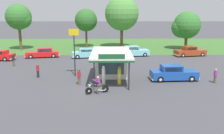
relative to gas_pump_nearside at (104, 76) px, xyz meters
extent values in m
plane|color=#424247|center=(-0.87, -1.35, -0.88)|extent=(300.00, 300.00, 0.00)
cube|color=#3D6B2D|center=(-0.87, 28.65, -0.88)|extent=(120.00, 24.00, 0.01)
cube|color=silver|center=(0.79, 3.62, 0.56)|extent=(3.42, 3.58, 2.88)
cube|color=#384C56|center=(0.79, 1.84, 0.62)|extent=(2.74, 0.05, 1.84)
cube|color=silver|center=(0.79, 1.79, 2.08)|extent=(4.12, 7.75, 0.16)
cube|color=#195128|center=(0.79, 1.79, 1.90)|extent=(4.12, 7.75, 0.18)
cube|color=#195128|center=(0.79, -2.06, 2.38)|extent=(2.40, 0.08, 0.44)
cylinder|color=black|center=(2.40, -1.69, 0.56)|extent=(0.12, 0.12, 2.88)
cylinder|color=black|center=(-0.83, -1.69, 0.56)|extent=(0.12, 0.12, 2.88)
cube|color=slate|center=(0.00, 0.00, -0.83)|extent=(0.44, 0.44, 0.10)
cylinder|color=silver|center=(0.00, 0.00, 0.00)|extent=(0.34, 0.34, 1.56)
cube|color=white|center=(0.00, -0.18, 0.08)|extent=(0.22, 0.02, 0.28)
sphere|color=white|center=(0.00, 0.00, 0.92)|extent=(0.26, 0.26, 0.26)
cube|color=slate|center=(1.57, 0.00, -0.83)|extent=(0.44, 0.44, 0.10)
cylinder|color=yellow|center=(1.57, 0.00, -0.02)|extent=(0.34, 0.34, 1.52)
cube|color=white|center=(1.57, -0.18, 0.06)|extent=(0.22, 0.02, 0.28)
sphere|color=#EACC4C|center=(1.57, 0.00, 0.88)|extent=(0.26, 0.26, 0.26)
cylinder|color=black|center=(-1.26, -2.87, -0.56)|extent=(0.64, 0.32, 0.64)
cylinder|color=silver|center=(-1.26, -2.87, -0.56)|extent=(0.19, 0.17, 0.16)
cylinder|color=black|center=(0.21, -2.33, -0.56)|extent=(0.64, 0.32, 0.64)
cylinder|color=silver|center=(0.21, -2.33, -0.56)|extent=(0.19, 0.17, 0.16)
ellipsoid|color=black|center=(-0.62, -2.64, -0.10)|extent=(0.61, 0.42, 0.24)
cube|color=#59595E|center=(-0.57, -2.62, -0.46)|extent=(0.50, 0.38, 0.36)
cube|color=black|center=(-0.29, -2.51, -0.16)|extent=(0.54, 0.41, 0.10)
cylinder|color=silver|center=(-1.16, -2.84, -0.28)|extent=(0.37, 0.19, 0.71)
cylinder|color=silver|center=(-1.05, -2.79, 0.10)|extent=(0.28, 0.67, 0.04)
sphere|color=silver|center=(-1.14, -2.83, -0.06)|extent=(0.16, 0.16, 0.16)
cube|color=black|center=(0.16, -2.35, -0.44)|extent=(0.48, 0.32, 0.12)
cylinder|color=silver|center=(-0.15, -2.61, -0.60)|extent=(0.69, 0.32, 0.18)
cube|color=brown|center=(-0.36, -2.54, -0.10)|extent=(0.49, 0.46, 0.14)
cylinder|color=brown|center=(-0.49, -2.76, -0.50)|extent=(0.19, 0.26, 0.56)
cylinder|color=brown|center=(-0.60, -2.46, -0.50)|extent=(0.19, 0.26, 0.56)
cylinder|color=#8C338C|center=(-0.39, -2.55, 0.21)|extent=(0.50, 0.44, 0.60)
sphere|color=tan|center=(-0.45, -2.57, 0.59)|extent=(0.22, 0.22, 0.22)
cylinder|color=#8C338C|center=(-0.55, -2.82, 0.30)|extent=(0.53, 0.27, 0.31)
cylinder|color=#8C338C|center=(-0.69, -2.45, 0.30)|extent=(0.53, 0.27, 0.31)
cube|color=#19479E|center=(7.48, 1.60, -0.28)|extent=(4.97, 2.08, 0.85)
cube|color=#19479E|center=(7.18, 1.58, 0.45)|extent=(2.20, 1.71, 0.61)
cube|color=#283847|center=(8.22, 1.64, 0.45)|extent=(0.12, 1.41, 0.49)
cube|color=#283847|center=(7.14, 2.36, 0.45)|extent=(1.80, 0.13, 0.47)
cube|color=#283847|center=(7.23, 0.80, 0.45)|extent=(1.80, 0.13, 0.47)
cube|color=silver|center=(9.94, 1.74, -0.58)|extent=(0.22, 1.72, 0.18)
cube|color=silver|center=(5.01, 1.45, -0.58)|extent=(0.22, 1.72, 0.18)
sphere|color=white|center=(9.92, 2.31, -0.24)|extent=(0.18, 0.18, 0.18)
sphere|color=white|center=(9.98, 1.16, -0.24)|extent=(0.18, 0.18, 0.18)
cylinder|color=black|center=(9.08, 2.53, -0.55)|extent=(0.67, 0.24, 0.66)
cylinder|color=silver|center=(9.08, 2.53, -0.55)|extent=(0.31, 0.24, 0.30)
cylinder|color=black|center=(9.18, 0.85, -0.55)|extent=(0.67, 0.24, 0.66)
cylinder|color=silver|center=(9.18, 0.85, -0.55)|extent=(0.31, 0.24, 0.30)
cylinder|color=black|center=(5.77, 2.34, -0.55)|extent=(0.67, 0.24, 0.66)
cylinder|color=silver|center=(5.77, 2.34, -0.55)|extent=(0.31, 0.24, 0.30)
cylinder|color=black|center=(5.87, 0.66, -0.55)|extent=(0.67, 0.24, 0.66)
cylinder|color=silver|center=(5.87, 0.66, -0.55)|extent=(0.31, 0.24, 0.30)
cube|color=#7AC6D1|center=(4.64, 15.81, -0.28)|extent=(5.00, 2.61, 0.84)
cube|color=#7AC6D1|center=(4.27, 15.75, 0.45)|extent=(2.37, 1.98, 0.61)
cube|color=#283847|center=(5.30, 15.91, 0.45)|extent=(0.26, 1.48, 0.49)
cube|color=#283847|center=(4.14, 16.57, 0.45)|extent=(1.80, 0.30, 0.46)
cube|color=#283847|center=(4.39, 14.94, 0.45)|extent=(1.80, 0.30, 0.46)
cube|color=silver|center=(7.03, 16.17, -0.58)|extent=(0.39, 1.81, 0.18)
cube|color=silver|center=(2.25, 15.45, -0.58)|extent=(0.39, 1.81, 0.18)
sphere|color=white|center=(6.94, 16.78, -0.24)|extent=(0.18, 0.18, 0.18)
sphere|color=white|center=(7.13, 15.57, -0.24)|extent=(0.18, 0.18, 0.18)
cylinder|color=black|center=(6.11, 16.94, -0.55)|extent=(0.68, 0.30, 0.66)
cylinder|color=silver|center=(6.11, 16.94, -0.55)|extent=(0.33, 0.26, 0.30)
cylinder|color=black|center=(6.38, 15.17, -0.55)|extent=(0.68, 0.30, 0.66)
cylinder|color=silver|center=(6.38, 15.17, -0.55)|extent=(0.33, 0.26, 0.30)
cylinder|color=black|center=(2.90, 16.45, -0.55)|extent=(0.68, 0.30, 0.66)
cylinder|color=silver|center=(2.90, 16.45, -0.55)|extent=(0.33, 0.26, 0.30)
cylinder|color=black|center=(3.17, 14.68, -0.55)|extent=(0.68, 0.30, 0.66)
cylinder|color=silver|center=(3.17, 14.68, -0.55)|extent=(0.33, 0.26, 0.30)
cube|color=red|center=(-15.83, 12.66, 0.33)|extent=(2.27, 1.87, 0.55)
cube|color=#283847|center=(-15.74, 13.45, 0.33)|extent=(1.77, 0.25, 0.41)
cube|color=silver|center=(-13.82, 12.41, -0.58)|extent=(0.33, 1.76, 0.18)
cylinder|color=black|center=(-14.70, 11.65, -0.55)|extent=(0.68, 0.28, 0.66)
cylinder|color=silver|center=(-14.70, 11.65, -0.55)|extent=(0.32, 0.25, 0.30)
cylinder|color=black|center=(-14.49, 13.36, -0.55)|extent=(0.68, 0.28, 0.66)
cylinder|color=silver|center=(-14.49, 13.36, -0.55)|extent=(0.32, 0.25, 0.30)
cube|color=red|center=(-10.07, 14.82, -0.34)|extent=(5.32, 2.68, 0.72)
cube|color=red|center=(-9.64, 14.90, 0.32)|extent=(2.45, 1.93, 0.59)
cube|color=#283847|center=(-10.71, 14.70, 0.32)|extent=(0.30, 1.35, 0.48)
cube|color=#283847|center=(-9.50, 14.15, 0.32)|extent=(1.85, 0.38, 0.45)
cube|color=#283847|center=(-9.79, 15.64, 0.32)|extent=(1.85, 0.38, 0.45)
cube|color=silver|center=(-12.59, 14.34, -0.58)|extent=(0.43, 1.66, 0.18)
cube|color=silver|center=(-7.55, 15.30, -0.58)|extent=(0.43, 1.66, 0.18)
sphere|color=white|center=(-12.50, 13.78, -0.31)|extent=(0.18, 0.18, 0.18)
sphere|color=white|center=(-12.71, 14.89, -0.31)|extent=(0.18, 0.18, 0.18)
cylinder|color=black|center=(-11.61, 13.69, -0.55)|extent=(0.69, 0.32, 0.66)
cylinder|color=silver|center=(-11.61, 13.69, -0.55)|extent=(0.33, 0.27, 0.30)
cylinder|color=black|center=(-11.92, 15.30, -0.55)|extent=(0.69, 0.32, 0.66)
cylinder|color=silver|center=(-11.92, 15.30, -0.55)|extent=(0.33, 0.27, 0.30)
cylinder|color=black|center=(-8.22, 14.34, -0.55)|extent=(0.69, 0.32, 0.66)
cylinder|color=silver|center=(-8.22, 14.34, -0.55)|extent=(0.33, 0.27, 0.30)
cylinder|color=black|center=(-8.53, 15.95, -0.55)|extent=(0.69, 0.32, 0.66)
cylinder|color=silver|center=(-8.53, 15.95, -0.55)|extent=(0.33, 0.27, 0.30)
cube|color=#7AC6D1|center=(-2.91, 14.59, -0.32)|extent=(5.03, 2.82, 0.76)
cube|color=#7AC6D1|center=(-3.04, 14.56, 0.31)|extent=(2.41, 2.08, 0.50)
cube|color=#283847|center=(-2.02, 14.76, 0.31)|extent=(0.33, 1.49, 0.40)
cube|color=#283847|center=(-3.21, 15.38, 0.31)|extent=(1.77, 0.38, 0.38)
cube|color=#283847|center=(-2.88, 13.74, 0.31)|extent=(1.77, 0.38, 0.38)
cube|color=silver|center=(-0.56, 15.06, -0.58)|extent=(0.48, 1.83, 0.18)
cube|color=silver|center=(-5.27, 14.12, -0.58)|extent=(0.48, 1.83, 0.18)
sphere|color=white|center=(-0.67, 15.67, -0.28)|extent=(0.18, 0.18, 0.18)
sphere|color=white|center=(-0.43, 14.45, -0.28)|extent=(0.18, 0.18, 0.18)
cylinder|color=black|center=(-1.51, 15.79, -0.55)|extent=(0.69, 0.32, 0.66)
cylinder|color=silver|center=(-1.51, 15.79, -0.55)|extent=(0.33, 0.27, 0.30)
cylinder|color=black|center=(-1.15, 14.01, -0.55)|extent=(0.69, 0.32, 0.66)
cylinder|color=silver|center=(-1.15, 14.01, -0.55)|extent=(0.33, 0.27, 0.30)
cylinder|color=black|center=(-4.67, 15.17, -0.55)|extent=(0.69, 0.32, 0.66)
cylinder|color=silver|center=(-4.67, 15.17, -0.55)|extent=(0.33, 0.27, 0.30)
cylinder|color=black|center=(-4.32, 13.38, -0.55)|extent=(0.69, 0.32, 0.66)
cylinder|color=silver|center=(-4.32, 13.38, -0.55)|extent=(0.33, 0.27, 0.30)
cube|color=#993819|center=(13.86, 15.71, -0.29)|extent=(5.34, 2.88, 0.83)
cube|color=#993819|center=(13.69, 15.67, 0.43)|extent=(2.28, 2.00, 0.61)
cube|color=#283847|center=(14.64, 15.88, 0.43)|extent=(0.35, 1.41, 0.49)
cube|color=#283847|center=(13.52, 16.45, 0.43)|extent=(1.65, 0.39, 0.46)
cube|color=#283847|center=(13.86, 14.90, 0.43)|extent=(1.65, 0.39, 0.46)
cube|color=silver|center=(16.37, 16.26, -0.58)|extent=(0.49, 1.73, 0.18)
cube|color=silver|center=(11.36, 15.16, -0.58)|extent=(0.49, 1.73, 0.18)
sphere|color=white|center=(16.25, 16.84, -0.25)|extent=(0.18, 0.18, 0.18)
sphere|color=white|center=(16.50, 15.69, -0.25)|extent=(0.18, 0.18, 0.18)
cylinder|color=black|center=(15.36, 16.92, -0.55)|extent=(0.69, 0.34, 0.66)
cylinder|color=silver|center=(15.36, 16.92, -0.55)|extent=(0.34, 0.28, 0.30)
cylinder|color=black|center=(15.73, 15.24, -0.55)|extent=(0.69, 0.34, 0.66)
cylinder|color=silver|center=(15.73, 15.24, -0.55)|extent=(0.34, 0.28, 0.30)
cylinder|color=black|center=(12.00, 16.18, -0.55)|extent=(0.69, 0.34, 0.66)
cylinder|color=silver|center=(12.00, 16.18, -0.55)|extent=(0.34, 0.28, 0.30)
cylinder|color=black|center=(12.37, 14.50, -0.55)|extent=(0.69, 0.34, 0.66)
cylinder|color=silver|center=(12.37, 14.50, -0.55)|extent=(0.34, 0.28, 0.30)
cylinder|color=black|center=(-7.37, 2.80, -0.50)|extent=(0.26, 0.26, 0.77)
cylinder|color=#B21E23|center=(-7.37, 2.80, 0.16)|extent=(0.34, 0.34, 0.54)
sphere|color=brown|center=(-7.37, 2.80, 0.54)|extent=(0.21, 0.21, 0.21)
cylinder|color=brown|center=(-12.19, 8.37, -0.46)|extent=(0.26, 0.26, 0.84)
cylinder|color=black|center=(-12.19, 8.37, 0.25)|extent=(0.34, 0.34, 0.59)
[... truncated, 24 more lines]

